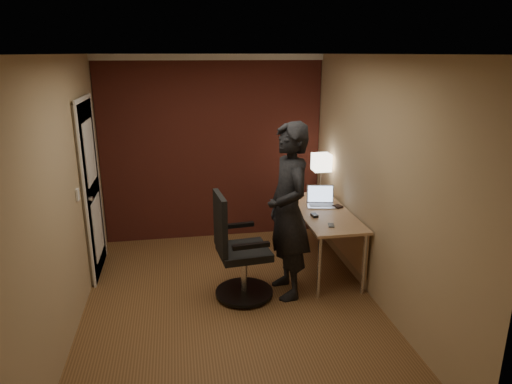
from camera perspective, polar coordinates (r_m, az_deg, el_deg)
The scene contains 9 objects.
room at distance 5.81m, azimuth -7.80°, elevation 5.51°, with size 4.00×4.00×4.00m.
desk at distance 5.50m, azimuth 9.05°, elevation -3.54°, with size 0.60×1.50×0.73m.
desk_lamp at distance 5.97m, azimuth 8.18°, elevation 3.63°, with size 0.22×0.22×0.54m.
laptop at distance 5.61m, azimuth 8.07°, elevation -0.99°, with size 0.37×0.32×0.23m.
mouse at distance 5.22m, azimuth 7.32°, elevation -2.91°, with size 0.06×0.10×0.03m, color black.
phone at distance 4.98m, azimuth 9.38°, elevation -4.11°, with size 0.06×0.12×0.01m, color black.
wallet at distance 5.57m, azimuth 10.18°, elevation -1.78°, with size 0.09×0.11×0.02m, color black.
office_chair at distance 4.80m, azimuth -2.38°, elevation -7.73°, with size 0.62×0.66×1.14m.
person at distance 4.74m, azimuth 4.06°, elevation -2.47°, with size 0.68×0.45×1.87m, color black.
Camera 1 is at (-0.48, -4.15, 2.51)m, focal length 32.00 mm.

